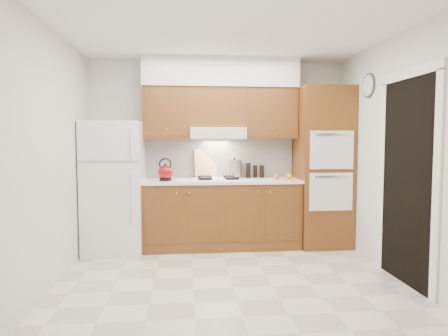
# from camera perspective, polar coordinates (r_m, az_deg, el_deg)

# --- Properties ---
(floor) EXTENTS (3.60, 3.60, 0.00)m
(floor) POSITION_cam_1_polar(r_m,az_deg,el_deg) (4.49, 0.79, -15.21)
(floor) COLOR beige
(floor) RESTS_ON ground
(ceiling) EXTENTS (3.60, 3.60, 0.00)m
(ceiling) POSITION_cam_1_polar(r_m,az_deg,el_deg) (4.39, 0.82, 18.82)
(ceiling) COLOR white
(ceiling) RESTS_ON wall_back
(wall_back) EXTENTS (3.60, 0.02, 2.60)m
(wall_back) POSITION_cam_1_polar(r_m,az_deg,el_deg) (5.74, -0.87, 2.22)
(wall_back) COLOR silver
(wall_back) RESTS_ON floor
(wall_left) EXTENTS (0.02, 3.00, 2.60)m
(wall_left) POSITION_cam_1_polar(r_m,az_deg,el_deg) (4.42, -23.06, 1.38)
(wall_left) COLOR silver
(wall_left) RESTS_ON floor
(wall_right) EXTENTS (0.02, 3.00, 2.60)m
(wall_right) POSITION_cam_1_polar(r_m,az_deg,el_deg) (4.79, 22.73, 1.56)
(wall_right) COLOR silver
(wall_right) RESTS_ON floor
(fridge) EXTENTS (0.75, 0.72, 1.72)m
(fridge) POSITION_cam_1_polar(r_m,az_deg,el_deg) (5.47, -15.38, -2.63)
(fridge) COLOR white
(fridge) RESTS_ON floor
(base_cabinets) EXTENTS (2.11, 0.60, 0.90)m
(base_cabinets) POSITION_cam_1_polar(r_m,az_deg,el_deg) (5.53, -0.34, -6.70)
(base_cabinets) COLOR brown
(base_cabinets) RESTS_ON floor
(countertop) EXTENTS (2.13, 0.62, 0.04)m
(countertop) POSITION_cam_1_polar(r_m,az_deg,el_deg) (5.46, -0.33, -1.87)
(countertop) COLOR white
(countertop) RESTS_ON base_cabinets
(backsplash) EXTENTS (2.11, 0.03, 0.56)m
(backsplash) POSITION_cam_1_polar(r_m,az_deg,el_deg) (5.73, -0.60, 1.42)
(backsplash) COLOR white
(backsplash) RESTS_ON countertop
(oven_cabinet) EXTENTS (0.70, 0.65, 2.20)m
(oven_cabinet) POSITION_cam_1_polar(r_m,az_deg,el_deg) (5.73, 13.91, 0.10)
(oven_cabinet) COLOR brown
(oven_cabinet) RESTS_ON floor
(upper_cab_left) EXTENTS (0.63, 0.33, 0.70)m
(upper_cab_left) POSITION_cam_1_polar(r_m,az_deg,el_deg) (5.57, -8.15, 7.79)
(upper_cab_left) COLOR brown
(upper_cab_left) RESTS_ON wall_back
(upper_cab_right) EXTENTS (0.73, 0.33, 0.70)m
(upper_cab_right) POSITION_cam_1_polar(r_m,az_deg,el_deg) (5.69, 6.53, 7.73)
(upper_cab_right) COLOR brown
(upper_cab_right) RESTS_ON wall_back
(range_hood) EXTENTS (0.75, 0.45, 0.15)m
(range_hood) POSITION_cam_1_polar(r_m,az_deg,el_deg) (5.51, -0.93, 5.01)
(range_hood) COLOR silver
(range_hood) RESTS_ON wall_back
(upper_cab_over_hood) EXTENTS (0.75, 0.33, 0.55)m
(upper_cab_over_hood) POSITION_cam_1_polar(r_m,az_deg,el_deg) (5.59, -0.99, 8.59)
(upper_cab_over_hood) COLOR brown
(upper_cab_over_hood) RESTS_ON range_hood
(soffit) EXTENTS (2.13, 0.36, 0.40)m
(soffit) POSITION_cam_1_polar(r_m,az_deg,el_deg) (5.63, -0.46, 13.42)
(soffit) COLOR silver
(soffit) RESTS_ON wall_back
(cooktop) EXTENTS (0.74, 0.50, 0.01)m
(cooktop) POSITION_cam_1_polar(r_m,az_deg,el_deg) (5.47, -0.87, -1.58)
(cooktop) COLOR white
(cooktop) RESTS_ON countertop
(doorway) EXTENTS (0.02, 0.90, 2.10)m
(doorway) POSITION_cam_1_polar(r_m,az_deg,el_deg) (4.50, 24.62, -1.82)
(doorway) COLOR black
(doorway) RESTS_ON floor
(wall_clock) EXTENTS (0.02, 0.30, 0.30)m
(wall_clock) POSITION_cam_1_polar(r_m,az_deg,el_deg) (5.32, 19.98, 11.03)
(wall_clock) COLOR #3F3833
(wall_clock) RESTS_ON wall_right
(kettle) EXTENTS (0.22, 0.22, 0.20)m
(kettle) POSITION_cam_1_polar(r_m,az_deg,el_deg) (5.32, -8.38, -0.66)
(kettle) COLOR maroon
(kettle) RESTS_ON countertop
(cutting_board) EXTENTS (0.33, 0.17, 0.42)m
(cutting_board) POSITION_cam_1_polar(r_m,az_deg,el_deg) (5.68, -2.66, 0.59)
(cutting_board) COLOR tan
(cutting_board) RESTS_ON countertop
(stock_pot) EXTENTS (0.22, 0.22, 0.22)m
(stock_pot) POSITION_cam_1_polar(r_m,az_deg,el_deg) (5.63, 1.47, -0.03)
(stock_pot) COLOR silver
(stock_pot) RESTS_ON cooktop
(condiment_a) EXTENTS (0.07, 0.07, 0.21)m
(condiment_a) POSITION_cam_1_polar(r_m,az_deg,el_deg) (5.72, 3.51, -0.33)
(condiment_a) COLOR black
(condiment_a) RESTS_ON countertop
(condiment_b) EXTENTS (0.07, 0.07, 0.18)m
(condiment_b) POSITION_cam_1_polar(r_m,az_deg,el_deg) (5.77, 4.49, -0.48)
(condiment_b) COLOR black
(condiment_b) RESTS_ON countertop
(condiment_c) EXTENTS (0.06, 0.06, 0.18)m
(condiment_c) POSITION_cam_1_polar(r_m,az_deg,el_deg) (5.77, 5.41, -0.49)
(condiment_c) COLOR black
(condiment_c) RESTS_ON countertop
(orange_near) EXTENTS (0.09, 0.09, 0.09)m
(orange_near) POSITION_cam_1_polar(r_m,az_deg,el_deg) (5.55, 9.30, -1.17)
(orange_near) COLOR orange
(orange_near) RESTS_ON countertop
(orange_far) EXTENTS (0.09, 0.09, 0.08)m
(orange_far) POSITION_cam_1_polar(r_m,az_deg,el_deg) (5.49, 7.54, -1.26)
(orange_far) COLOR #DC510B
(orange_far) RESTS_ON countertop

